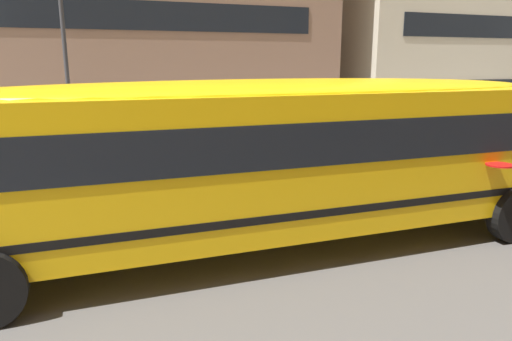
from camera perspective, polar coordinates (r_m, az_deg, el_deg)
The scene contains 6 objects.
ground_plane at distance 11.85m, azimuth 12.99°, elevation -4.00°, with size 400.00×400.00×0.00m, color #54514F.
sidewalk_far at distance 19.19m, azimuth -0.90°, elevation 2.86°, with size 120.00×3.00×0.01m, color gray.
lane_centreline at distance 11.85m, azimuth 12.99°, elevation -3.98°, with size 110.00×0.16×0.01m, color silver.
school_bus at distance 8.63m, azimuth 3.41°, elevation 2.60°, with size 13.94×3.42×3.11m.
street_lamp at distance 17.10m, azimuth -22.27°, elevation 15.18°, with size 0.44×0.44×6.80m.
apartment_block_far_centre at distance 32.95m, azimuth 22.64°, elevation 17.78°, with size 17.46×10.06×13.30m.
Camera 1 is at (-6.37, -9.39, 3.41)m, focal length 33.08 mm.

